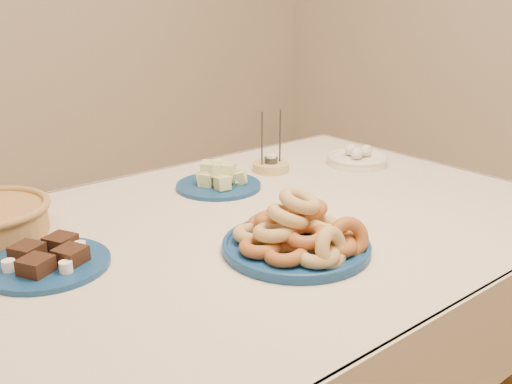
% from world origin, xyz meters
% --- Properties ---
extents(dining_table, '(1.71, 1.11, 0.75)m').
position_xyz_m(dining_table, '(0.00, 0.00, 0.64)').
color(dining_table, brown).
rests_on(dining_table, ground).
extents(donut_platter, '(0.35, 0.35, 0.15)m').
position_xyz_m(donut_platter, '(0.00, -0.20, 0.79)').
color(donut_platter, navy).
rests_on(donut_platter, dining_table).
extents(melon_plate, '(0.33, 0.33, 0.09)m').
position_xyz_m(melon_plate, '(0.12, 0.27, 0.78)').
color(melon_plate, navy).
rests_on(melon_plate, dining_table).
extents(brownie_plate, '(0.30, 0.30, 0.05)m').
position_xyz_m(brownie_plate, '(-0.46, 0.08, 0.76)').
color(brownie_plate, navy).
rests_on(brownie_plate, dining_table).
extents(candle_holder, '(0.13, 0.13, 0.20)m').
position_xyz_m(candle_holder, '(0.35, 0.30, 0.77)').
color(candle_holder, tan).
rests_on(candle_holder, dining_table).
extents(egg_bowl, '(0.25, 0.25, 0.07)m').
position_xyz_m(egg_bowl, '(0.62, 0.18, 0.77)').
color(egg_bowl, white).
rests_on(egg_bowl, dining_table).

